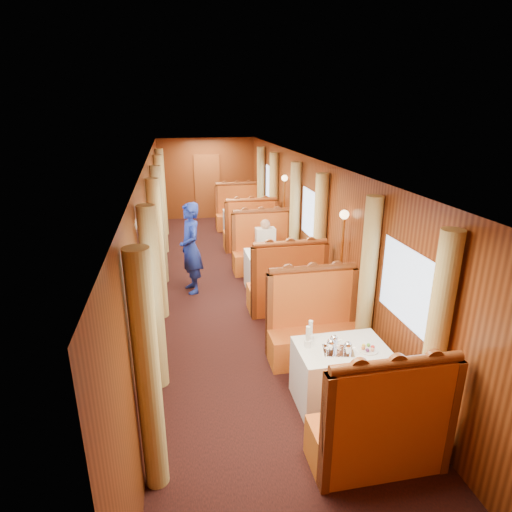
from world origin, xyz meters
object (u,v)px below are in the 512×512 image
object	(u,v)px
teapot_right	(347,350)
table_far	(244,225)
rose_vase_mid	(272,243)
tea_tray	(338,351)
banquette_near_aft	(314,330)
teapot_back	(334,342)
banquette_mid_fwd	(287,289)
steward	(191,248)
banquette_mid_aft	(263,252)
banquette_far_fwd	(251,233)
fruit_plate	(368,349)
banquette_near_fwd	(380,432)
table_near	(340,375)
teapot_left	(331,347)
rose_vase_far	(242,205)
passenger	(266,242)
banquette_far_aft	(238,214)
table_mid	(273,270)

from	to	relation	value
teapot_right	table_far	bearing A→B (deg)	100.69
rose_vase_mid	tea_tray	bearing A→B (deg)	-90.73
banquette_near_aft	rose_vase_mid	xyz separation A→B (m)	(-0.03, 2.50, 0.50)
tea_tray	teapot_back	bearing A→B (deg)	99.37
banquette_mid_fwd	rose_vase_mid	world-z (taller)	banquette_mid_fwd
tea_tray	steward	xyz separation A→B (m)	(-1.48, 3.76, 0.11)
banquette_mid_aft	teapot_back	size ratio (longest dim) A/B	9.34
banquette_mid_fwd	banquette_mid_aft	world-z (taller)	same
banquette_mid_fwd	banquette_far_fwd	xyz separation A→B (m)	(0.00, 3.50, 0.00)
banquette_mid_fwd	fruit_plate	size ratio (longest dim) A/B	5.68
fruit_plate	tea_tray	bearing A→B (deg)	173.90
teapot_back	table_far	bearing A→B (deg)	92.33
banquette_mid_aft	steward	xyz separation A→B (m)	(-1.56, -0.84, 0.45)
banquette_near_fwd	banquette_near_aft	world-z (taller)	same
table_near	teapot_left	bearing A→B (deg)	-156.71
rose_vase_far	steward	bearing A→B (deg)	-114.73
passenger	fruit_plate	bearing A→B (deg)	-86.55
tea_tray	steward	world-z (taller)	steward
table_far	fruit_plate	size ratio (longest dim) A/B	4.45
banquette_near_aft	banquette_far_aft	bearing A→B (deg)	90.00
table_mid	banquette_far_fwd	world-z (taller)	banquette_far_fwd
rose_vase_far	passenger	size ratio (longest dim) A/B	0.47
banquette_near_fwd	table_mid	world-z (taller)	banquette_near_fwd
fruit_plate	passenger	xyz separation A→B (m)	(-0.26, 4.34, -0.03)
rose_vase_mid	steward	world-z (taller)	steward
fruit_plate	passenger	size ratio (longest dim) A/B	0.31
table_mid	fruit_plate	bearing A→B (deg)	-85.86
fruit_plate	rose_vase_far	distance (m)	7.11
banquette_near_fwd	banquette_far_fwd	distance (m)	7.00
table_near	steward	size ratio (longest dim) A/B	0.60
table_far	teapot_back	distance (m)	6.98
banquette_far_aft	banquette_near_aft	bearing A→B (deg)	-90.00
banquette_far_aft	teapot_back	world-z (taller)	banquette_far_aft
banquette_far_fwd	rose_vase_far	bearing A→B (deg)	92.27
table_mid	teapot_back	distance (m)	3.50
tea_tray	steward	bearing A→B (deg)	111.51
banquette_far_aft	rose_vase_far	size ratio (longest dim) A/B	3.72
banquette_mid_fwd	table_far	bearing A→B (deg)	90.00
rose_vase_mid	rose_vase_far	distance (m)	3.47
table_mid	tea_tray	distance (m)	3.60
banquette_mid_aft	table_mid	bearing A→B (deg)	-90.00
banquette_mid_aft	teapot_back	distance (m)	4.50
banquette_near_fwd	fruit_plate	size ratio (longest dim) A/B	5.68
banquette_near_fwd	table_near	bearing A→B (deg)	90.00
banquette_far_aft	teapot_right	xyz separation A→B (m)	(-0.00, -8.17, 0.39)
table_far	rose_vase_far	distance (m)	0.55
banquette_far_fwd	teapot_right	size ratio (longest dim) A/B	8.85
table_near	rose_vase_mid	world-z (taller)	rose_vase_mid
banquette_far_fwd	steward	distance (m)	2.82
banquette_near_aft	passenger	xyz separation A→B (m)	(-0.00, 3.21, 0.32)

